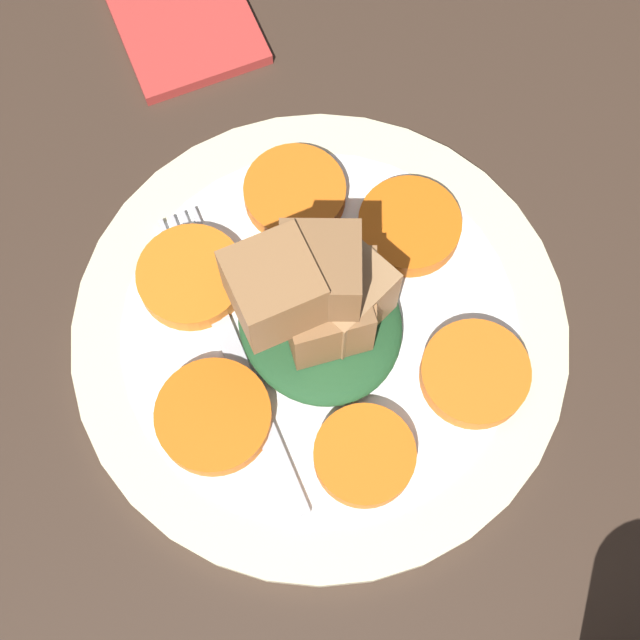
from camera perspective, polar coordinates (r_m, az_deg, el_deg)
The scene contains 10 objects.
table_slab at distance 51.71cm, azimuth 0.00°, elevation -1.20°, with size 120.00×120.00×2.00cm, color #38281E.
plate at distance 50.27cm, azimuth 0.00°, elevation -0.63°, with size 27.90×27.90×1.05cm.
carrot_slice_0 at distance 47.14cm, azimuth 2.86°, elevation -8.66°, with size 5.37×5.37×1.26cm, color #D56014.
carrot_slice_1 at distance 48.91cm, azimuth 9.87°, elevation -3.41°, with size 5.92×5.92×1.26cm, color orange.
carrot_slice_2 at distance 51.75cm, azimuth 5.73°, elevation 6.01°, with size 5.95×5.95×1.26cm, color #D35E12.
carrot_slice_3 at distance 52.50cm, azimuth -1.62°, elevation 8.13°, with size 5.98×5.98×1.26cm, color orange.
carrot_slice_4 at distance 50.67cm, azimuth -8.24°, elevation 2.75°, with size 6.08×6.08×1.26cm, color orange.
carrot_slice_5 at distance 47.88cm, azimuth -6.82°, elevation -6.16°, with size 6.21×6.21×1.26cm, color #D45F12.
center_pile at distance 46.07cm, azimuth 0.16°, elevation 1.04°, with size 9.90×8.91×9.73cm.
fork at distance 49.32cm, azimuth -5.67°, elevation -1.82°, with size 18.87×2.39×0.40cm.
Camera 1 is at (15.76, -6.50, 49.82)cm, focal length 50.00 mm.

